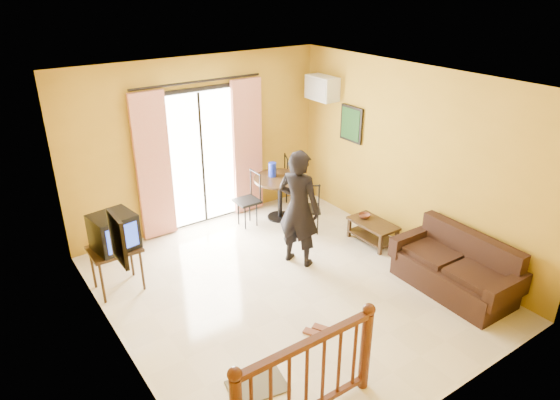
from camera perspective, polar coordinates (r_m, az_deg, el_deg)
ground at (r=6.96m, az=0.90°, el=-9.95°), size 5.00×5.00×0.00m
room_shell at (r=6.16m, az=1.01°, el=3.23°), size 5.00×5.00×5.00m
balcony_door at (r=8.31m, az=-8.88°, el=4.87°), size 2.25×0.14×2.46m
tv_table at (r=7.00m, az=-18.36°, el=-5.76°), size 0.64×0.53×0.64m
television at (r=6.85m, az=-18.45°, el=-3.43°), size 0.59×0.55×0.47m
picture_left at (r=5.18m, az=-18.03°, el=-4.26°), size 0.05×0.42×0.52m
dining_table at (r=8.57m, az=0.00°, el=1.58°), size 0.91×0.91×0.76m
water_jug at (r=8.52m, az=-0.87°, el=3.50°), size 0.13×0.13×0.25m
serving_tray at (r=8.55m, az=1.66°, el=2.74°), size 0.29×0.20×0.02m
dining_chairs at (r=8.74m, az=0.41°, el=-2.28°), size 1.66×1.63×0.95m
air_conditioner at (r=8.75m, az=4.81°, el=12.63°), size 0.31×0.60×0.40m
botanical_print at (r=8.47m, az=8.15°, el=8.59°), size 0.05×0.50×0.60m
coffee_table at (r=8.07m, az=10.56°, el=-3.27°), size 0.44×0.79×0.35m
bowl at (r=8.13m, az=9.63°, el=-1.80°), size 0.19×0.19×0.06m
sofa at (r=7.18m, az=19.51°, el=-7.52°), size 0.80×1.68×0.80m
standing_person at (r=7.12m, az=2.15°, el=-0.97°), size 0.65×0.76×1.75m
stair_balustrade at (r=4.88m, az=3.07°, el=-19.25°), size 1.63×0.13×1.04m
doormat at (r=5.56m, az=-2.61°, el=-20.47°), size 0.66×0.50×0.02m
sandals at (r=6.22m, az=4.39°, el=-14.69°), size 0.35×0.27×0.03m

